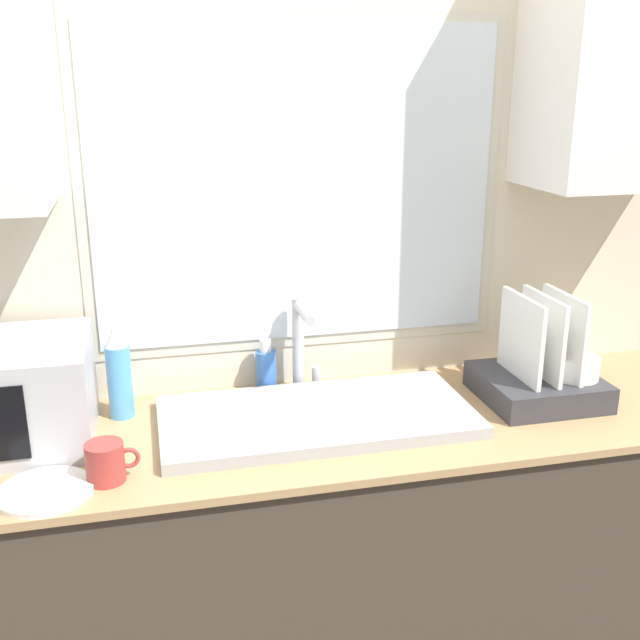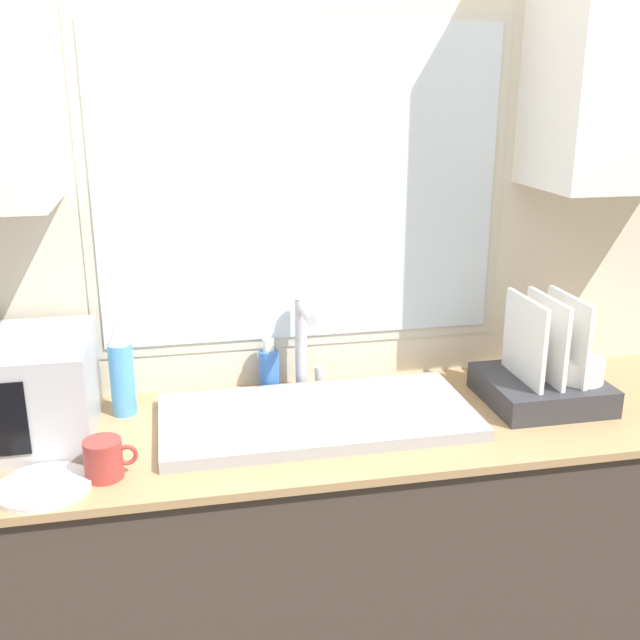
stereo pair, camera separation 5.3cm
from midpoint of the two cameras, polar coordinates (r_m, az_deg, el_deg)
name	(u,v)px [view 1 (the left image)]	position (r m, az deg, el deg)	size (l,w,h in m)	color
countertop	(323,575)	(2.13, -0.55, -18.84)	(2.19, 0.59, 0.90)	#42382D
wall_back	(298,206)	(2.00, -2.42, 8.65)	(6.00, 0.38, 2.60)	beige
sink_basin	(317,417)	(1.89, -1.05, -7.37)	(0.78, 0.38, 0.03)	#9EA0A5
faucet	(301,339)	(2.02, -2.19, -1.43)	(0.08, 0.17, 0.26)	#B7B7BC
dish_rack	(542,374)	(2.08, 15.85, -4.01)	(0.30, 0.29, 0.29)	#333338
spray_bottle	(119,371)	(1.95, -15.83, -3.78)	(0.06, 0.06, 0.26)	#4C99D8
soap_bottle	(266,369)	(2.06, -4.87, -3.75)	(0.06, 0.06, 0.15)	blue
mug_near_sink	(106,462)	(1.69, -16.87, -10.33)	(0.11, 0.08, 0.09)	#A53833
small_plate	(45,491)	(1.70, -21.09, -12.08)	(0.20, 0.20, 0.01)	white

